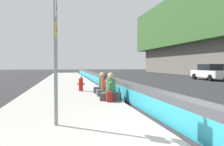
# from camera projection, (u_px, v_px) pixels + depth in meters

# --- Properties ---
(ground_plane) EXTENTS (160.00, 160.00, 0.00)m
(ground_plane) POSITION_uv_depth(u_px,v_px,m) (198.00, 142.00, 4.72)
(ground_plane) COLOR #2B2B2D
(ground_plane) RESTS_ON ground
(jersey_barrier) EXTENTS (76.00, 0.45, 0.85)m
(jersey_barrier) POSITION_uv_depth(u_px,v_px,m) (198.00, 122.00, 4.71)
(jersey_barrier) COLOR #47474C
(jersey_barrier) RESTS_ON ground_plane
(route_sign_post) EXTENTS (0.44, 0.09, 3.60)m
(route_sign_post) POSITION_uv_depth(u_px,v_px,m) (56.00, 39.00, 5.48)
(route_sign_post) COLOR gray
(route_sign_post) RESTS_ON sidewalk_strip
(fire_hydrant) EXTENTS (0.26, 0.46, 0.88)m
(fire_hydrant) POSITION_uv_depth(u_px,v_px,m) (81.00, 83.00, 12.86)
(fire_hydrant) COLOR red
(fire_hydrant) RESTS_ON sidewalk_strip
(seated_person_foreground) EXTENTS (0.91, 1.00, 1.15)m
(seated_person_foreground) POSITION_uv_depth(u_px,v_px,m) (111.00, 91.00, 9.54)
(seated_person_foreground) COLOR #424247
(seated_person_foreground) RESTS_ON sidewalk_strip
(seated_person_middle) EXTENTS (0.69, 0.79, 1.08)m
(seated_person_middle) POSITION_uv_depth(u_px,v_px,m) (105.00, 88.00, 10.94)
(seated_person_middle) COLOR #424247
(seated_person_middle) RESTS_ON sidewalk_strip
(seated_person_rear) EXTENTS (0.74, 0.84, 1.10)m
(seated_person_rear) POSITION_uv_depth(u_px,v_px,m) (102.00, 86.00, 11.90)
(seated_person_rear) COLOR black
(seated_person_rear) RESTS_ON sidewalk_strip
(backpack) EXTENTS (0.32, 0.28, 0.40)m
(backpack) POSITION_uv_depth(u_px,v_px,m) (109.00, 97.00, 9.12)
(backpack) COLOR maroon
(backpack) RESTS_ON sidewalk_strip
(parked_car_fourth) EXTENTS (4.52, 1.98, 1.71)m
(parked_car_fourth) POSITION_uv_depth(u_px,v_px,m) (210.00, 72.00, 24.08)
(parked_car_fourth) COLOR silver
(parked_car_fourth) RESTS_ON ground_plane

